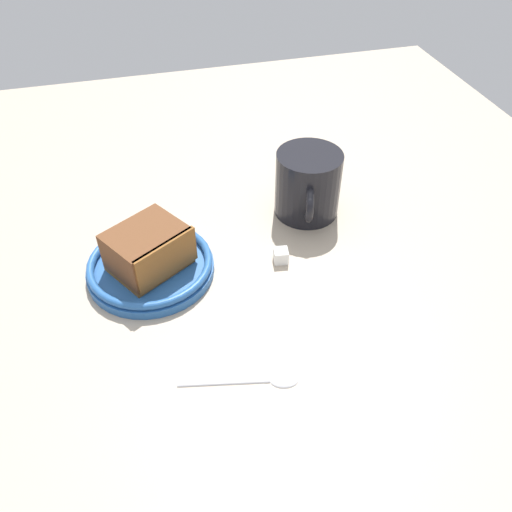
{
  "coord_description": "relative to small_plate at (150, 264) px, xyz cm",
  "views": [
    {
      "loc": [
        -8.15,
        -49.72,
        46.61
      ],
      "look_at": [
        4.17,
        -3.64,
        3.0
      ],
      "focal_mm": 36.76,
      "sensor_mm": 36.0,
      "label": 1
    }
  ],
  "objects": [
    {
      "name": "ground_plane",
      "position": [
        8.65,
        -0.38,
        -2.15
      ],
      "size": [
        121.67,
        121.67,
        2.16
      ],
      "primitive_type": "cube",
      "color": "tan"
    },
    {
      "name": "small_plate",
      "position": [
        0.0,
        0.0,
        0.0
      ],
      "size": [
        16.01,
        16.01,
        2.16
      ],
      "color": "#26599E",
      "rests_on": "ground_plane"
    },
    {
      "name": "cake_slice",
      "position": [
        0.14,
        -0.23,
        2.91
      ],
      "size": [
        11.59,
        11.17,
        5.57
      ],
      "color": "brown",
      "rests_on": "small_plate"
    },
    {
      "name": "tea_mug",
      "position": [
        23.17,
        6.63,
        3.71
      ],
      "size": [
        9.14,
        11.57,
        9.38
      ],
      "color": "black",
      "rests_on": "ground_plane"
    },
    {
      "name": "teaspoon",
      "position": [
        9.46,
        -19.87,
        -0.72
      ],
      "size": [
        12.62,
        3.81,
        0.8
      ],
      "color": "silver",
      "rests_on": "ground_plane"
    },
    {
      "name": "sugar_cube",
      "position": [
        16.55,
        -2.58,
        -0.17
      ],
      "size": [
        2.05,
        2.05,
        1.8
      ],
      "primitive_type": "cube",
      "rotation": [
        0.0,
        0.0,
        1.42
      ],
      "color": "white",
      "rests_on": "ground_plane"
    }
  ]
}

